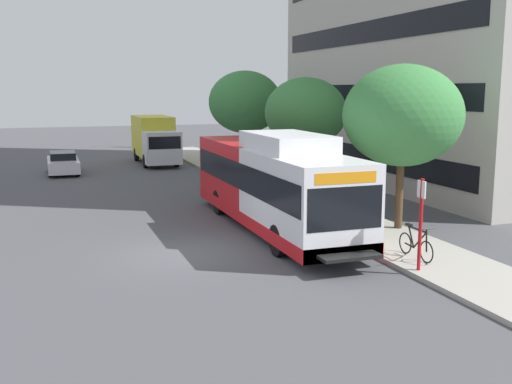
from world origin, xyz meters
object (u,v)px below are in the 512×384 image
(street_tree_near_stop, at_px, (403,116))
(street_tree_mid_block, at_px, (306,113))
(bicycle_parked, at_px, (416,244))
(street_tree_far_block, at_px, (245,102))
(transit_bus, at_px, (273,184))
(bus_stop_sign_pole, at_px, (421,217))
(parked_car_far_lane, at_px, (63,163))
(box_truck_background, at_px, (155,139))

(street_tree_near_stop, xyz_separation_m, street_tree_mid_block, (-0.05, 8.34, -0.20))
(bicycle_parked, distance_m, street_tree_far_block, 21.46)
(transit_bus, height_order, bus_stop_sign_pole, transit_bus)
(bicycle_parked, distance_m, street_tree_near_stop, 5.44)
(parked_car_far_lane, distance_m, box_truck_background, 7.09)
(street_tree_near_stop, bearing_deg, street_tree_mid_block, 90.32)
(transit_bus, height_order, street_tree_near_stop, street_tree_near_stop)
(street_tree_near_stop, distance_m, parked_car_far_lane, 23.18)
(bus_stop_sign_pole, distance_m, street_tree_far_block, 22.41)
(transit_bus, xyz_separation_m, street_tree_mid_block, (4.14, 6.42, 2.32))
(street_tree_mid_block, bearing_deg, bus_stop_sign_pole, -99.93)
(transit_bus, height_order, street_tree_mid_block, street_tree_mid_block)
(street_tree_near_stop, height_order, street_tree_far_block, street_tree_far_block)
(bus_stop_sign_pole, bearing_deg, box_truck_background, 95.06)
(parked_car_far_lane, xyz_separation_m, box_truck_background, (6.24, 3.19, 1.08))
(street_tree_near_stop, bearing_deg, bicycle_parked, -115.20)
(parked_car_far_lane, bearing_deg, street_tree_far_block, -13.65)
(street_tree_near_stop, relative_size, parked_car_far_lane, 1.31)
(street_tree_mid_block, height_order, parked_car_far_lane, street_tree_mid_block)
(transit_bus, bearing_deg, bus_stop_sign_pole, -74.35)
(street_tree_near_stop, relative_size, box_truck_background, 0.84)
(bicycle_parked, bearing_deg, bus_stop_sign_pole, -120.00)
(transit_bus, relative_size, box_truck_background, 1.75)
(transit_bus, distance_m, street_tree_far_block, 16.24)
(street_tree_near_stop, bearing_deg, box_truck_background, 101.69)
(transit_bus, relative_size, street_tree_near_stop, 2.08)
(street_tree_near_stop, relative_size, street_tree_mid_block, 1.06)
(bus_stop_sign_pole, height_order, box_truck_background, box_truck_background)
(transit_bus, bearing_deg, street_tree_far_block, 75.31)
(bicycle_parked, bearing_deg, street_tree_near_stop, 64.80)
(transit_bus, bearing_deg, street_tree_mid_block, 57.14)
(transit_bus, relative_size, bus_stop_sign_pole, 4.71)
(bicycle_parked, relative_size, box_truck_background, 0.25)
(bus_stop_sign_pole, distance_m, parked_car_far_lane, 26.29)
(bicycle_parked, height_order, street_tree_near_stop, street_tree_near_stop)
(parked_car_far_lane, bearing_deg, bicycle_parked, -68.52)
(bus_stop_sign_pole, bearing_deg, transit_bus, 105.65)
(bus_stop_sign_pole, xyz_separation_m, box_truck_background, (-2.48, 27.97, 0.09))
(bus_stop_sign_pole, relative_size, parked_car_far_lane, 0.58)
(street_tree_far_block, bearing_deg, street_tree_mid_block, -89.50)
(bus_stop_sign_pole, distance_m, bicycle_parked, 1.65)
(bicycle_parked, bearing_deg, box_truck_background, 96.57)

